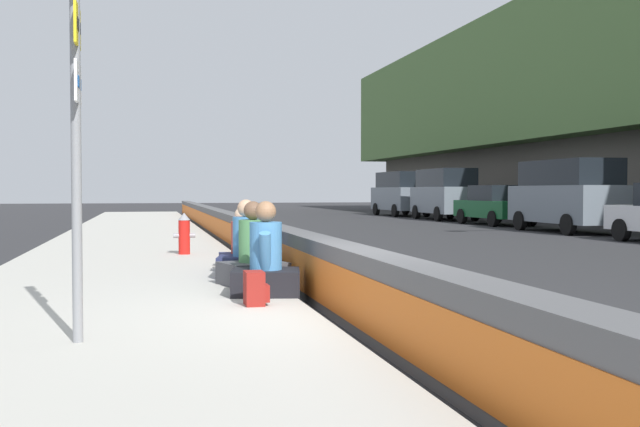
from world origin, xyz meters
The scene contains 14 objects.
ground_plane centered at (0.00, 0.00, 0.00)m, with size 160.00×160.00×0.00m, color #2B2B2D.
sidewalk_strip centered at (0.00, 2.65, 0.07)m, with size 80.00×4.40×0.14m, color #B5B2A8.
jersey_barrier centered at (0.00, 0.00, 0.42)m, with size 76.00×0.45×0.85m.
route_sign_post centered at (-0.95, 2.88, 2.23)m, with size 0.44×0.09×3.60m.
fire_hydrant centered at (8.02, 1.52, 0.59)m, with size 0.26×0.46×0.88m.
seated_person_foreground centered at (1.63, 0.79, 0.52)m, with size 0.89×0.99×1.21m.
seated_person_middle centered at (2.69, 0.80, 0.51)m, with size 0.95×1.04×1.20m.
seated_person_rear centered at (3.64, 0.78, 0.52)m, with size 0.90×1.00×1.21m.
seated_person_far centered at (4.61, 0.72, 0.47)m, with size 0.70×0.81×1.07m.
backpack centered at (0.79, 1.05, 0.33)m, with size 0.32×0.28×0.40m.
parked_car_fourth centered at (15.58, -12.21, 1.35)m, with size 5.11×2.13×2.56m.
parked_car_midline centered at (21.31, -12.30, 0.86)m, with size 4.55×2.06×1.71m.
parked_car_far centered at (26.84, -12.30, 1.35)m, with size 5.17×2.25×2.56m.
parked_car_farther centered at (32.96, -12.13, 1.35)m, with size 5.15×2.20×2.56m.
Camera 1 is at (-7.80, 2.28, 1.49)m, focal length 41.43 mm.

